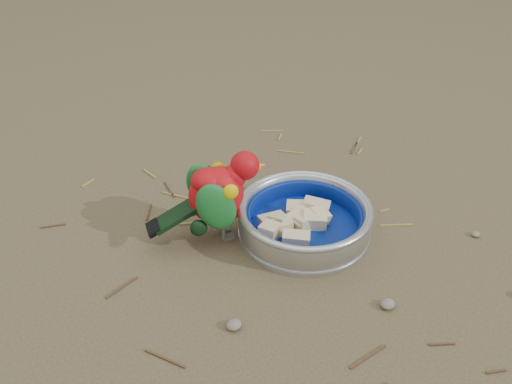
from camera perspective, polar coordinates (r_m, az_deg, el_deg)
ground at (r=0.95m, az=5.30°, el=-7.44°), size 60.00×60.00×0.00m
food_bowl at (r=1.01m, az=4.80°, el=-3.85°), size 0.23×0.23×0.02m
bowl_wall at (r=0.99m, az=4.88°, el=-2.48°), size 0.23×0.23×0.04m
fruit_wedges at (r=1.00m, az=4.86°, el=-2.80°), size 0.14×0.14×0.03m
lory_parrot at (r=0.96m, az=-3.76°, el=-0.79°), size 0.21×0.13×0.15m
ground_debris at (r=0.95m, az=3.52°, el=-7.01°), size 0.90×0.80×0.01m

